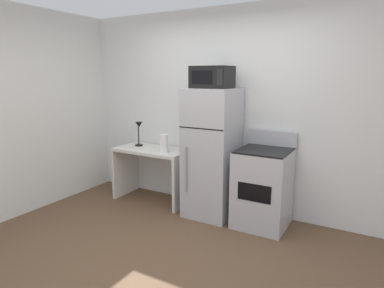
# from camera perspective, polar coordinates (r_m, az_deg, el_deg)

# --- Properties ---
(ground_plane) EXTENTS (12.00, 12.00, 0.00)m
(ground_plane) POSITION_cam_1_polar(r_m,az_deg,el_deg) (3.35, -6.58, -19.89)
(ground_plane) COLOR brown
(wall_back_white) EXTENTS (5.00, 0.10, 2.60)m
(wall_back_white) POSITION_cam_1_polar(r_m,az_deg,el_deg) (4.36, 6.41, 5.71)
(wall_back_white) COLOR silver
(wall_back_white) RESTS_ON ground
(wall_left_brick) EXTENTS (0.10, 4.00, 2.60)m
(wall_left_brick) POSITION_cam_1_polar(r_m,az_deg,el_deg) (4.56, -29.99, 4.48)
(wall_left_brick) COLOR silver
(wall_left_brick) RESTS_ON ground
(desk) EXTENTS (1.06, 0.55, 0.75)m
(desk) POSITION_cam_1_polar(r_m,az_deg,el_deg) (4.70, -6.74, -3.60)
(desk) COLOR silver
(desk) RESTS_ON ground
(desk_lamp) EXTENTS (0.14, 0.12, 0.35)m
(desk_lamp) POSITION_cam_1_polar(r_m,az_deg,el_deg) (4.80, -9.15, 2.44)
(desk_lamp) COLOR black
(desk_lamp) RESTS_ON desk
(paper_towel_roll) EXTENTS (0.11, 0.11, 0.24)m
(paper_towel_roll) POSITION_cam_1_polar(r_m,az_deg,el_deg) (4.38, -4.88, 0.07)
(paper_towel_roll) COLOR white
(paper_towel_roll) RESTS_ON desk
(refrigerator) EXTENTS (0.58, 0.63, 1.60)m
(refrigerator) POSITION_cam_1_polar(r_m,az_deg,el_deg) (4.13, 3.47, -1.60)
(refrigerator) COLOR #B7B7BC
(refrigerator) RESTS_ON ground
(microwave) EXTENTS (0.46, 0.35, 0.26)m
(microwave) POSITION_cam_1_polar(r_m,az_deg,el_deg) (4.00, 3.50, 11.43)
(microwave) COLOR black
(microwave) RESTS_ON refrigerator
(oven_range) EXTENTS (0.59, 0.61, 1.10)m
(oven_range) POSITION_cam_1_polar(r_m,az_deg,el_deg) (3.99, 12.11, -7.32)
(oven_range) COLOR #B7B7BC
(oven_range) RESTS_ON ground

